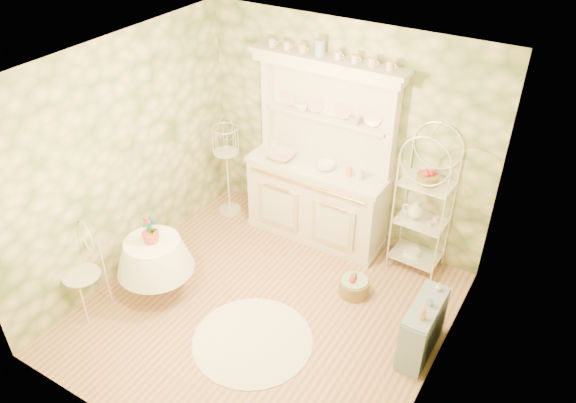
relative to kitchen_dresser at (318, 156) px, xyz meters
The scene contains 22 objects.
floor 1.91m from the kitchen_dresser, 82.50° to the right, with size 3.60×3.60×0.00m, color tan.
ceiling 2.18m from the kitchen_dresser, 82.50° to the right, with size 3.60×3.60×0.00m, color white.
wall_left 2.22m from the kitchen_dresser, 136.47° to the right, with size 3.60×3.60×0.00m, color beige.
wall_right 2.52m from the kitchen_dresser, 37.23° to the right, with size 3.60×3.60×0.00m, color beige.
wall_back 0.40m from the kitchen_dresser, 54.46° to the left, with size 3.60×3.60×0.00m, color beige.
wall_front 3.33m from the kitchen_dresser, 86.55° to the right, with size 3.60×3.60×0.00m, color beige.
kitchen_dresser is the anchor object (origin of this frame).
bakers_rack 1.34m from the kitchen_dresser, ahead, with size 0.53×0.38×1.71m, color white.
side_shelf 2.31m from the kitchen_dresser, 32.58° to the right, with size 0.27×0.72×0.61m, color #8194AE.
round_table 2.25m from the kitchen_dresser, 117.73° to the right, with size 0.63×0.63×0.68m, color white.
cafe_chair 2.94m from the kitchen_dresser, 121.23° to the right, with size 0.38×0.38×0.84m, color white.
birdcage_stand 1.35m from the kitchen_dresser, behind, with size 0.32×0.32×1.34m, color white.
floor_basket 1.57m from the kitchen_dresser, 39.87° to the right, with size 0.33×0.33×0.22m, color olive.
lace_rug 2.27m from the kitchen_dresser, 80.37° to the right, with size 1.24×1.24×0.01m, color white.
bowl_floral 0.49m from the kitchen_dresser, 169.71° to the right, with size 0.33×0.33×0.08m, color white.
bowl_white 0.17m from the kitchen_dresser, 12.28° to the right, with size 0.23×0.23×0.07m, color white.
cup_left 0.59m from the kitchen_dresser, 153.52° to the left, with size 0.13×0.13×0.10m, color white.
cup_right 0.62m from the kitchen_dresser, 21.69° to the left, with size 0.11×0.11×0.10m, color white.
potted_geranium 2.12m from the kitchen_dresser, 117.25° to the right, with size 0.17×0.12×0.33m, color #3F7238.
bottle_amber 2.33m from the kitchen_dresser, 36.19° to the right, with size 0.06×0.06×0.16m, color tan.
bottle_blue 2.22m from the kitchen_dresser, 32.03° to the right, with size 0.05×0.05×0.11m, color #7E9CBF.
bottle_glass 2.11m from the kitchen_dresser, 26.05° to the right, with size 0.07×0.07×0.09m, color silver.
Camera 1 is at (2.49, -3.61, 4.37)m, focal length 35.00 mm.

